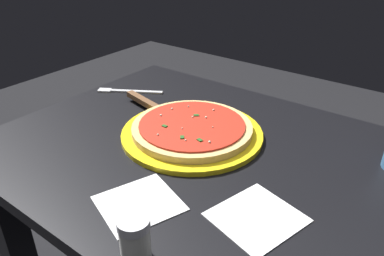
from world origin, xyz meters
name	(u,v)px	position (x,y,z in m)	size (l,w,h in m)	color
restaurant_table	(203,209)	(0.00, 0.00, 0.57)	(0.91, 0.69, 0.74)	black
serving_plate	(192,134)	(-0.06, 0.03, 0.74)	(0.32, 0.32, 0.01)	yellow
pizza	(192,128)	(-0.06, 0.03, 0.76)	(0.27, 0.27, 0.02)	#DBB26B
pizza_server	(152,107)	(-0.21, 0.07, 0.75)	(0.22, 0.09, 0.01)	silver
napkin_folded_right	(139,203)	(0.01, -0.21, 0.74)	(0.12, 0.13, 0.00)	white
napkin_loose_left	(257,217)	(0.19, -0.12, 0.74)	(0.12, 0.13, 0.00)	white
fork	(126,91)	(-0.36, 0.12, 0.74)	(0.17, 0.11, 0.00)	silver
parmesan_shaker	(135,240)	(0.09, -0.30, 0.77)	(0.05, 0.05, 0.07)	silver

